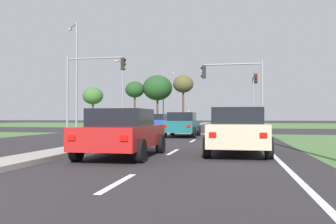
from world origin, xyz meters
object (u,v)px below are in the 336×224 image
object	(u,v)px
street_lamp_third	(122,90)
treeline_fourth	(183,84)
treeline_near	(93,96)
car_beige_near	(237,130)
traffic_signal_near_left	(88,79)
street_lamp_second	(76,70)
treeline_second	(135,90)
car_blue_second	(155,122)
traffic_signal_far_right	(254,91)
treeline_third	(157,88)
car_red_fifth	(122,132)
pedestrian_at_median	(189,117)
street_lamp_fourth	(164,95)
traffic_signal_near_right	(239,83)
car_white_fourth	(116,122)
car_teal_third	(182,124)

from	to	relation	value
street_lamp_third	treeline_fourth	world-z (taller)	treeline_fourth
treeline_near	car_beige_near	bearing A→B (deg)	-62.80
traffic_signal_near_left	street_lamp_second	xyz separation A→B (m)	(-2.85, 3.92, 1.30)
car_beige_near	treeline_second	world-z (taller)	treeline_second
car_blue_second	treeline_fourth	distance (m)	32.30
traffic_signal_far_right	treeline_second	world-z (taller)	treeline_second
treeline_third	treeline_near	bearing A→B (deg)	176.24
car_red_fifth	pedestrian_at_median	xyz separation A→B (m)	(-2.04, 31.81, 0.55)
street_lamp_fourth	pedestrian_at_median	xyz separation A→B (m)	(8.61, -28.06, -4.46)
street_lamp_second	traffic_signal_near_right	bearing A→B (deg)	-14.99
street_lamp_fourth	car_blue_second	bearing A→B (deg)	-79.86
treeline_near	treeline_second	bearing A→B (deg)	-11.30
car_white_fourth	street_lamp_second	distance (m)	6.71
car_blue_second	treeline_third	xyz separation A→B (m)	(-7.27, 34.08, 5.94)
traffic_signal_far_right	treeline_third	world-z (taller)	treeline_third
car_beige_near	car_red_fifth	size ratio (longest dim) A/B	1.07
street_lamp_third	treeline_second	distance (m)	20.71
car_red_fifth	treeline_second	xyz separation A→B (m)	(-14.97, 53.35, 5.60)
traffic_signal_far_right	car_white_fourth	bearing A→B (deg)	-167.01
car_teal_third	street_lamp_third	size ratio (longest dim) A/B	0.53
car_teal_third	street_lamp_second	distance (m)	14.57
pedestrian_at_median	treeline_second	size ratio (longest dim) A/B	0.24
car_teal_third	pedestrian_at_median	size ratio (longest dim) A/B	2.35
car_beige_near	pedestrian_at_median	xyz separation A→B (m)	(-5.53, 30.20, 0.52)
traffic_signal_near_left	car_beige_near	bearing A→B (deg)	-51.10
car_teal_third	street_lamp_second	xyz separation A→B (m)	(-11.09, 8.17, 4.75)
traffic_signal_near_right	street_lamp_second	distance (m)	15.27
treeline_fourth	traffic_signal_near_left	bearing A→B (deg)	-93.99
car_teal_third	street_lamp_fourth	world-z (taller)	street_lamp_fourth
treeline_near	pedestrian_at_median	bearing A→B (deg)	-46.71
treeline_near	treeline_second	size ratio (longest dim) A/B	0.90
traffic_signal_near_left	treeline_third	world-z (taller)	treeline_third
traffic_signal_near_left	car_teal_third	bearing A→B (deg)	-27.30
car_beige_near	car_teal_third	world-z (taller)	car_beige_near
treeline_fourth	street_lamp_second	bearing A→B (deg)	-99.52
street_lamp_second	street_lamp_third	bearing A→B (deg)	89.56
traffic_signal_near_left	street_lamp_third	size ratio (longest dim) A/B	0.73
car_red_fifth	street_lamp_third	size ratio (longest dim) A/B	0.49
treeline_near	treeline_third	world-z (taller)	treeline_third
traffic_signal_near_right	street_lamp_fourth	bearing A→B (deg)	108.10
street_lamp_fourth	traffic_signal_near_left	bearing A→B (deg)	-86.68
car_red_fifth	traffic_signal_near_right	world-z (taller)	traffic_signal_near_right
car_white_fourth	traffic_signal_near_left	distance (m)	8.68
car_red_fifth	street_lamp_third	world-z (taller)	street_lamp_third
traffic_signal_far_right	treeline_third	distance (m)	31.75
street_lamp_fourth	treeline_fourth	xyz separation A→B (m)	(5.05, -8.05, 1.31)
treeline_near	street_lamp_second	bearing A→B (deg)	-69.64
treeline_third	treeline_fourth	world-z (taller)	treeline_third
car_blue_second	treeline_second	world-z (taller)	treeline_second
car_blue_second	street_lamp_third	world-z (taller)	street_lamp_third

